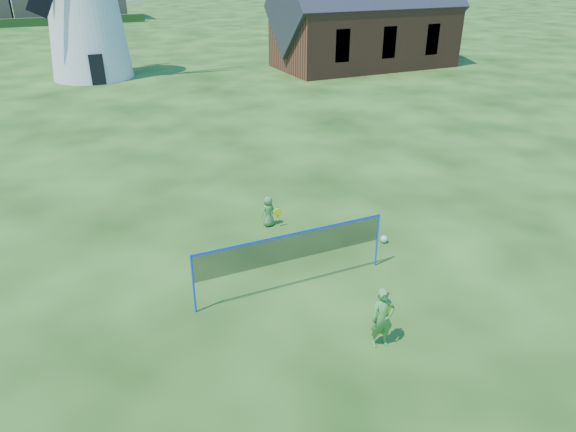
# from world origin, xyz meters

# --- Properties ---
(ground) EXTENTS (220.00, 220.00, 0.00)m
(ground) POSITION_xyz_m (0.00, 0.00, 0.00)
(ground) COLOR black
(ground) RESTS_ON ground
(chapel) EXTENTS (13.82, 6.70, 11.68)m
(chapel) POSITION_xyz_m (17.99, 25.05, 3.29)
(chapel) COLOR brown
(chapel) RESTS_ON ground
(badminton_net) EXTENTS (5.05, 0.05, 1.55)m
(badminton_net) POSITION_xyz_m (-0.15, -0.48, 1.14)
(badminton_net) COLOR blue
(badminton_net) RESTS_ON ground
(player_girl) EXTENTS (0.70, 0.41, 1.40)m
(player_girl) POSITION_xyz_m (0.65, -3.28, 0.70)
(player_girl) COLOR #418B37
(player_girl) RESTS_ON ground
(player_boy) EXTENTS (0.63, 0.44, 0.97)m
(player_boy) POSITION_xyz_m (0.66, 2.93, 0.48)
(player_boy) COLOR #40823E
(player_boy) RESTS_ON ground
(play_ball) EXTENTS (0.22, 0.22, 0.22)m
(play_ball) POSITION_xyz_m (3.30, 0.50, 0.11)
(play_ball) COLOR green
(play_ball) RESTS_ON ground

